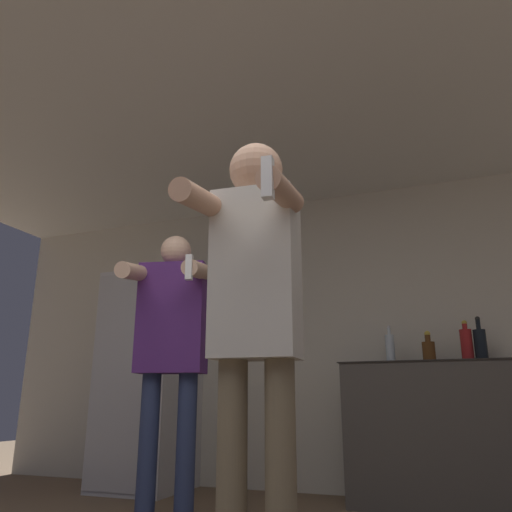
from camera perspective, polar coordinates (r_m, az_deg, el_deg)
wall_back at (r=4.44m, az=10.11°, el=-8.85°), size 7.00×0.06×2.55m
ceiling_slab at (r=3.29m, az=2.95°, el=17.95°), size 7.00×3.90×0.05m
refrigerator at (r=4.66m, az=-12.10°, el=-13.51°), size 0.70×0.76×1.83m
counter at (r=4.04m, az=19.54°, el=-18.52°), size 1.24×0.57×1.00m
bottle_amber_bourbon at (r=4.08m, az=15.08°, el=-10.12°), size 0.07×0.07×0.29m
bottle_red_label at (r=4.06m, az=19.14°, el=-10.12°), size 0.10×0.10×0.24m
bottle_tall_gin at (r=4.07m, az=24.27°, el=-9.13°), size 0.09×0.09×0.33m
bottle_dark_rum at (r=4.06m, az=22.94°, el=-9.25°), size 0.09×0.09×0.30m
person_woman_foreground at (r=1.89m, az=-0.12°, el=-5.58°), size 0.42×0.52×1.75m
person_man_side at (r=3.07m, az=-9.67°, el=-9.42°), size 0.55×0.56×1.73m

